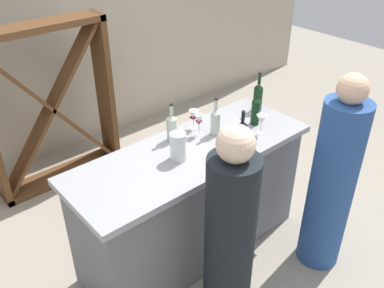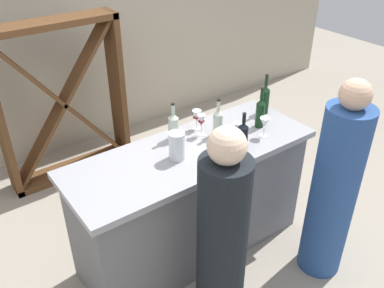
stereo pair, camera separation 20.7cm
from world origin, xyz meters
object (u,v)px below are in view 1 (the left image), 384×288
object	(u,v)px
wine_rack	(50,108)
wine_glass_near_right	(199,121)
wine_glass_near_center	(235,127)
wine_glass_near_left	(261,120)
wine_bottle_center_near_black	(242,132)
person_left_guest	(230,236)
wine_bottle_leftmost_clear_pale	(172,127)
wine_bottle_rightmost_dark_green	(258,96)
water_pitcher	(178,147)
person_center_guest	(332,183)
wine_bottle_second_right_dark_green	(256,110)
wine_glass_far_left	(194,116)
wine_bottle_second_left_clear_pale	(215,121)

from	to	relation	value
wine_rack	wine_glass_near_right	distance (m)	1.64
wine_rack	wine_glass_near_center	xyz separation A→B (m)	(0.70, -1.75, 0.28)
wine_glass_near_left	wine_glass_near_center	xyz separation A→B (m)	(-0.22, 0.06, -0.00)
wine_bottle_center_near_black	person_left_guest	bearing A→B (deg)	-141.08
wine_bottle_leftmost_clear_pale	wine_bottle_rightmost_dark_green	size ratio (longest dim) A/B	0.88
wine_bottle_center_near_black	wine_glass_near_right	distance (m)	0.35
water_pitcher	wine_bottle_leftmost_clear_pale	bearing A→B (deg)	61.10
wine_bottle_rightmost_dark_green	wine_glass_near_left	xyz separation A→B (m)	(-0.28, -0.28, -0.02)
wine_glass_near_center	water_pitcher	distance (m)	0.49
wine_glass_near_center	person_center_guest	world-z (taller)	person_center_guest
wine_bottle_rightmost_dark_green	wine_bottle_second_right_dark_green	bearing A→B (deg)	-142.58
wine_glass_near_center	person_left_guest	world-z (taller)	person_left_guest
wine_rack	wine_bottle_leftmost_clear_pale	world-z (taller)	wine_rack
wine_bottle_center_near_black	wine_bottle_leftmost_clear_pale	bearing A→B (deg)	130.98
wine_bottle_rightmost_dark_green	wine_glass_near_left	distance (m)	0.40
wine_glass_far_left	wine_bottle_rightmost_dark_green	bearing A→B (deg)	-9.90
person_left_guest	wine_rack	bearing A→B (deg)	-1.81
wine_glass_near_left	wine_bottle_second_right_dark_green	bearing A→B (deg)	59.38
wine_bottle_second_left_clear_pale	wine_bottle_center_near_black	bearing A→B (deg)	-81.52
wine_rack	water_pitcher	bearing A→B (deg)	-82.72
wine_bottle_leftmost_clear_pale	wine_glass_near_center	size ratio (longest dim) A/B	1.91
wine_bottle_rightmost_dark_green	wine_glass_far_left	distance (m)	0.63
wine_glass_near_center	wine_bottle_leftmost_clear_pale	bearing A→B (deg)	139.66
wine_rack	water_pitcher	size ratio (longest dim) A/B	7.84
water_pitcher	person_left_guest	xyz separation A→B (m)	(-0.06, -0.58, -0.37)
wine_bottle_center_near_black	person_center_guest	world-z (taller)	person_center_guest
wine_bottle_second_right_dark_green	wine_glass_near_center	xyz separation A→B (m)	(-0.30, -0.07, -0.02)
wine_glass_near_left	wine_glass_near_center	size ratio (longest dim) A/B	1.00
wine_glass_near_right	person_left_guest	world-z (taller)	person_left_guest
wine_glass_near_center	wine_glass_near_right	xyz separation A→B (m)	(-0.15, 0.23, 0.01)
wine_bottle_center_near_black	wine_bottle_second_right_dark_green	bearing A→B (deg)	25.88
wine_bottle_rightmost_dark_green	wine_glass_far_left	world-z (taller)	wine_bottle_rightmost_dark_green
wine_rack	water_pitcher	world-z (taller)	wine_rack
wine_bottle_rightmost_dark_green	water_pitcher	distance (m)	1.00
wine_bottle_second_right_dark_green	wine_glass_near_right	distance (m)	0.48
water_pitcher	wine_glass_near_right	bearing A→B (deg)	25.81
wine_rack	wine_bottle_leftmost_clear_pale	xyz separation A→B (m)	(0.34, -1.44, 0.28)
wine_bottle_second_left_clear_pale	wine_glass_near_right	xyz separation A→B (m)	(-0.10, 0.08, 0.00)
wine_bottle_rightmost_dark_green	water_pitcher	xyz separation A→B (m)	(-0.98, -0.15, -0.03)
water_pitcher	person_left_guest	size ratio (longest dim) A/B	0.14
person_left_guest	wine_bottle_second_left_clear_pale	bearing A→B (deg)	-42.07
wine_bottle_rightmost_dark_green	wine_glass_far_left	size ratio (longest dim) A/B	2.11
wine_bottle_leftmost_clear_pale	wine_bottle_rightmost_dark_green	xyz separation A→B (m)	(0.86, -0.08, 0.02)
wine_rack	person_left_guest	bearing A→B (deg)	-86.09
wine_rack	wine_glass_near_center	bearing A→B (deg)	-68.14
wine_bottle_second_right_dark_green	wine_glass_near_left	bearing A→B (deg)	-120.62
wine_rack	wine_glass_near_center	distance (m)	1.91
wine_bottle_leftmost_clear_pale	person_left_guest	size ratio (longest dim) A/B	0.20
wine_bottle_center_near_black	person_center_guest	size ratio (longest dim) A/B	0.18
wine_glass_near_left	wine_glass_near_right	world-z (taller)	wine_glass_near_right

